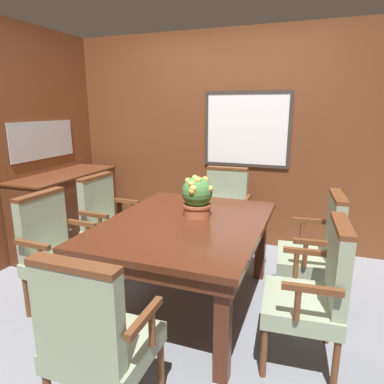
{
  "coord_description": "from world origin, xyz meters",
  "views": [
    {
      "loc": [
        1.07,
        -2.32,
        1.6
      ],
      "look_at": [
        0.14,
        0.21,
        0.93
      ],
      "focal_mm": 32.0,
      "sensor_mm": 36.0,
      "label": 1
    }
  ],
  "objects": [
    {
      "name": "potted_plant",
      "position": [
        0.18,
        0.2,
        0.9
      ],
      "size": [
        0.26,
        0.28,
        0.34
      ],
      "color": "#B2603D",
      "rests_on": "dining_table"
    },
    {
      "name": "ground_plane",
      "position": [
        0.0,
        0.0,
        0.0
      ],
      "size": [
        14.0,
        14.0,
        0.0
      ],
      "primitive_type": "plane",
      "color": "gray"
    },
    {
      "name": "chair_left_near",
      "position": [
        -0.83,
        -0.32,
        0.51
      ],
      "size": [
        0.49,
        0.56,
        0.96
      ],
      "rotation": [
        0.0,
        0.0,
        1.53
      ],
      "color": "brown",
      "rests_on": "ground_plane"
    },
    {
      "name": "chair_left_far",
      "position": [
        -0.84,
        0.43,
        0.51
      ],
      "size": [
        0.49,
        0.56,
        0.96
      ],
      "rotation": [
        0.0,
        0.0,
        1.52
      ],
      "color": "brown",
      "rests_on": "ground_plane"
    },
    {
      "name": "chair_head_near",
      "position": [
        0.12,
        -1.11,
        0.51
      ],
      "size": [
        0.55,
        0.47,
        0.96
      ],
      "rotation": [
        0.0,
        0.0,
        3.15
      ],
      "color": "brown",
      "rests_on": "ground_plane"
    },
    {
      "name": "dining_table",
      "position": [
        0.14,
        0.06,
        0.64
      ],
      "size": [
        1.2,
        1.58,
        0.73
      ],
      "color": "#4C2314",
      "rests_on": "ground_plane"
    },
    {
      "name": "chair_head_far",
      "position": [
        0.15,
        1.22,
        0.51
      ],
      "size": [
        0.56,
        0.48,
        0.96
      ],
      "rotation": [
        0.0,
        0.0,
        0.03
      ],
      "color": "brown",
      "rests_on": "ground_plane"
    },
    {
      "name": "wall_back",
      "position": [
        0.0,
        1.62,
        1.23
      ],
      "size": [
        7.2,
        0.08,
        2.45
      ],
      "color": "brown",
      "rests_on": "ground_plane"
    },
    {
      "name": "chair_right_far",
      "position": [
        1.13,
        0.42,
        0.51
      ],
      "size": [
        0.51,
        0.57,
        0.96
      ],
      "rotation": [
        0.0,
        0.0,
        -1.48
      ],
      "color": "brown",
      "rests_on": "ground_plane"
    },
    {
      "name": "sideboard_cabinet",
      "position": [
        -1.57,
        0.72,
        0.44
      ],
      "size": [
        0.53,
        1.29,
        0.88
      ],
      "color": "#512816",
      "rests_on": "ground_plane"
    },
    {
      "name": "chair_right_near",
      "position": [
        1.12,
        -0.28,
        0.51
      ],
      "size": [
        0.5,
        0.57,
        0.96
      ],
      "rotation": [
        0.0,
        0.0,
        -1.49
      ],
      "color": "brown",
      "rests_on": "ground_plane"
    }
  ]
}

